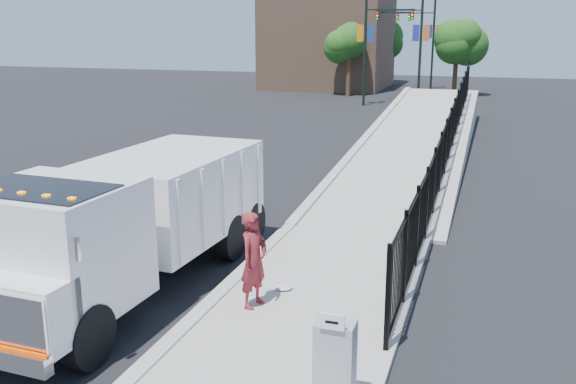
% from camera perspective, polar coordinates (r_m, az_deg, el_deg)
% --- Properties ---
extents(ground, '(120.00, 120.00, 0.00)m').
position_cam_1_polar(ground, '(13.71, -4.90, -8.28)').
color(ground, black).
rests_on(ground, ground).
extents(sidewalk, '(3.55, 12.00, 0.12)m').
position_cam_1_polar(sidewalk, '(11.39, 0.36, -12.91)').
color(sidewalk, '#9E998E').
rests_on(sidewalk, ground).
extents(curb, '(0.30, 12.00, 0.16)m').
position_cam_1_polar(curb, '(12.03, -8.61, -11.40)').
color(curb, '#ADAAA3').
rests_on(curb, ground).
extents(ramp, '(3.95, 24.06, 3.19)m').
position_cam_1_polar(ramp, '(28.29, 11.67, 3.47)').
color(ramp, '#9E998E').
rests_on(ramp, ground).
extents(iron_fence, '(0.10, 28.00, 1.80)m').
position_cam_1_polar(iron_fence, '(24.09, 14.10, 3.60)').
color(iron_fence, black).
rests_on(iron_fence, ground).
extents(truck, '(3.04, 8.25, 2.78)m').
position_cam_1_polar(truck, '(13.25, -14.21, -2.32)').
color(truck, black).
rests_on(truck, ground).
extents(worker, '(0.60, 0.77, 1.86)m').
position_cam_1_polar(worker, '(12.13, -3.05, -6.04)').
color(worker, maroon).
rests_on(worker, sidewalk).
extents(utility_cabinet, '(0.55, 0.40, 1.25)m').
position_cam_1_polar(utility_cabinet, '(9.29, 4.19, -14.94)').
color(utility_cabinet, gray).
rests_on(utility_cabinet, sidewalk).
extents(arrow_sign, '(0.35, 0.04, 0.22)m').
position_cam_1_polar(arrow_sign, '(8.76, 3.93, -11.44)').
color(arrow_sign, white).
rests_on(arrow_sign, utility_cabinet).
extents(debris, '(0.37, 0.37, 0.09)m').
position_cam_1_polar(debris, '(13.17, -0.40, -8.44)').
color(debris, silver).
rests_on(debris, sidewalk).
extents(light_pole_0, '(3.78, 0.22, 8.00)m').
position_cam_1_polar(light_pole_0, '(44.18, 7.28, 13.27)').
color(light_pole_0, black).
rests_on(light_pole_0, ground).
extents(light_pole_1, '(3.77, 0.22, 8.00)m').
position_cam_1_polar(light_pole_1, '(46.03, 11.34, 13.15)').
color(light_pole_1, black).
rests_on(light_pole_1, ground).
extents(light_pole_2, '(3.77, 0.22, 8.00)m').
position_cam_1_polar(light_pole_2, '(53.29, 7.67, 13.47)').
color(light_pole_2, black).
rests_on(light_pole_2, ground).
extents(light_pole_3, '(3.78, 0.22, 8.00)m').
position_cam_1_polar(light_pole_3, '(56.75, 12.48, 13.32)').
color(light_pole_3, black).
rests_on(light_pole_3, ground).
extents(tree_0, '(2.73, 2.73, 5.36)m').
position_cam_1_polar(tree_0, '(49.98, 5.46, 12.99)').
color(tree_0, '#382314').
rests_on(tree_0, ground).
extents(tree_1, '(2.84, 2.84, 5.42)m').
position_cam_1_polar(tree_1, '(51.45, 14.79, 12.63)').
color(tree_1, '#382314').
rests_on(tree_1, ground).
extents(tree_2, '(3.30, 3.30, 5.65)m').
position_cam_1_polar(tree_2, '(62.41, 8.65, 13.22)').
color(tree_2, '#382314').
rests_on(tree_2, ground).
extents(building, '(10.00, 10.00, 8.00)m').
position_cam_1_polar(building, '(57.37, 3.68, 13.27)').
color(building, '#8C664C').
rests_on(building, ground).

